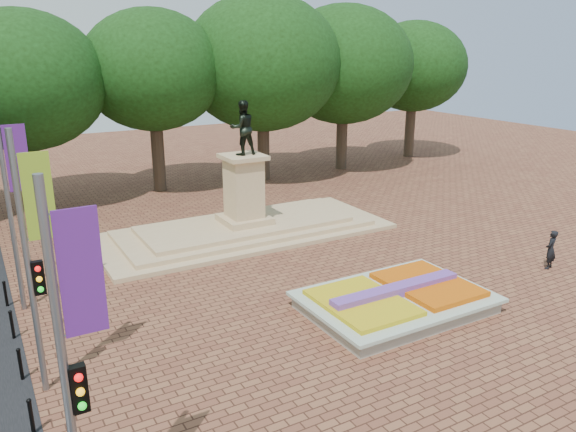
{
  "coord_description": "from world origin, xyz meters",
  "views": [
    {
      "loc": [
        -11.02,
        -15.51,
        8.87
      ],
      "look_at": [
        -0.27,
        3.3,
        2.2
      ],
      "focal_mm": 35.0,
      "sensor_mm": 36.0,
      "label": 1
    }
  ],
  "objects": [
    {
      "name": "tree_row_back",
      "position": [
        2.33,
        18.0,
        6.67
      ],
      "size": [
        44.8,
        8.8,
        10.43
      ],
      "color": "#36261D",
      "rests_on": "ground"
    },
    {
      "name": "monument",
      "position": [
        0.0,
        8.0,
        0.88
      ],
      "size": [
        14.0,
        6.0,
        6.4
      ],
      "color": "tan",
      "rests_on": "ground"
    },
    {
      "name": "banner_poles",
      "position": [
        -10.08,
        -1.31,
        3.88
      ],
      "size": [
        0.88,
        11.17,
        7.0
      ],
      "color": "slate",
      "rests_on": "ground"
    },
    {
      "name": "ground",
      "position": [
        0.0,
        0.0,
        0.0
      ],
      "size": [
        90.0,
        90.0,
        0.0
      ],
      "primitive_type": "plane",
      "color": "brown",
      "rests_on": "ground"
    },
    {
      "name": "pedestrian",
      "position": [
        8.97,
        -2.19,
        0.82
      ],
      "size": [
        0.7,
        0.58,
        1.64
      ],
      "primitive_type": "imported",
      "rotation": [
        0.0,
        0.0,
        3.5
      ],
      "color": "black",
      "rests_on": "ground"
    },
    {
      "name": "flower_bed",
      "position": [
        1.03,
        -2.0,
        0.38
      ],
      "size": [
        6.3,
        4.3,
        0.91
      ],
      "color": "gray",
      "rests_on": "ground"
    },
    {
      "name": "bollard_row",
      "position": [
        -10.7,
        -1.5,
        0.53
      ],
      "size": [
        0.12,
        13.12,
        0.98
      ],
      "color": "black",
      "rests_on": "ground"
    }
  ]
}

